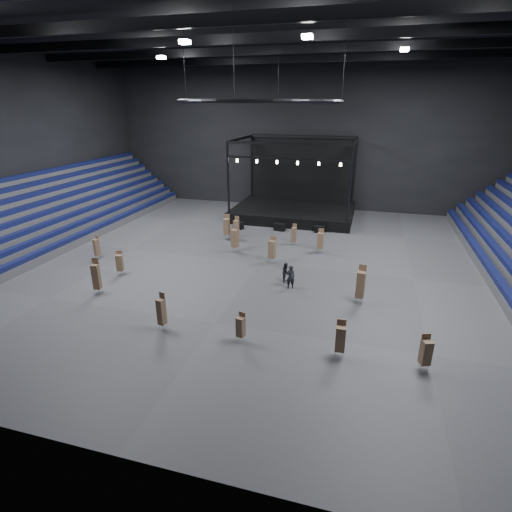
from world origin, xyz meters
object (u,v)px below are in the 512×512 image
(chair_stack_2, at_px, (426,352))
(chair_stack_6, at_px, (272,249))
(chair_stack_1, at_px, (320,240))
(chair_stack_7, at_px, (340,338))
(chair_stack_13, at_px, (235,238))
(crew_member, at_px, (286,272))
(chair_stack_9, at_px, (236,228))
(chair_stack_11, at_px, (294,234))
(flight_case_right, at_px, (319,229))
(chair_stack_8, at_px, (227,226))
(man_center, at_px, (290,277))
(chair_stack_0, at_px, (361,284))
(chair_stack_3, at_px, (97,247))
(flight_case_left, at_px, (238,225))
(chair_stack_12, at_px, (161,311))
(flight_case_mid, at_px, (280,227))
(stage, at_px, (295,204))
(chair_stack_5, at_px, (96,276))
(chair_stack_4, at_px, (120,262))
(chair_stack_10, at_px, (241,326))

(chair_stack_2, distance_m, chair_stack_6, 16.53)
(chair_stack_1, relative_size, chair_stack_7, 1.02)
(chair_stack_13, distance_m, crew_member, 7.91)
(chair_stack_2, xyz_separation_m, chair_stack_9, (-15.94, 17.54, 0.12))
(chair_stack_2, relative_size, chair_stack_11, 0.99)
(crew_member, bearing_deg, chair_stack_9, 29.62)
(flight_case_right, relative_size, chair_stack_11, 0.51)
(chair_stack_8, distance_m, man_center, 12.81)
(chair_stack_9, bearing_deg, flight_case_right, 37.76)
(chair_stack_0, height_order, chair_stack_13, chair_stack_0)
(chair_stack_3, distance_m, chair_stack_6, 15.37)
(flight_case_left, height_order, chair_stack_2, chair_stack_2)
(chair_stack_6, distance_m, chair_stack_13, 4.34)
(chair_stack_12, bearing_deg, flight_case_mid, 97.82)
(chair_stack_7, bearing_deg, man_center, 114.37)
(chair_stack_1, bearing_deg, chair_stack_3, -158.44)
(crew_member, bearing_deg, stage, -0.19)
(chair_stack_3, relative_size, chair_stack_7, 0.99)
(flight_case_left, bearing_deg, flight_case_mid, 6.05)
(chair_stack_0, bearing_deg, chair_stack_1, 121.36)
(chair_stack_5, bearing_deg, chair_stack_9, 53.96)
(chair_stack_4, bearing_deg, chair_stack_11, 23.41)
(stage, xyz_separation_m, flight_case_left, (-4.89, -7.08, -1.07))
(flight_case_right, relative_size, chair_stack_2, 0.52)
(flight_case_left, distance_m, chair_stack_0, 19.74)
(chair_stack_5, xyz_separation_m, chair_stack_7, (17.41, -3.15, -0.19))
(chair_stack_2, distance_m, chair_stack_11, 20.16)
(chair_stack_0, relative_size, chair_stack_12, 1.16)
(chair_stack_13, xyz_separation_m, man_center, (6.46, -6.38, -0.42))
(chair_stack_13, bearing_deg, chair_stack_1, 34.77)
(chair_stack_7, bearing_deg, stage, 101.12)
(flight_case_left, bearing_deg, chair_stack_11, -28.32)
(chair_stack_7, distance_m, chair_stack_9, 21.07)
(chair_stack_12, distance_m, chair_stack_13, 14.13)
(chair_stack_10, bearing_deg, chair_stack_7, 14.39)
(flight_case_mid, height_order, chair_stack_1, chair_stack_1)
(flight_case_mid, height_order, chair_stack_4, chair_stack_4)
(flight_case_mid, bearing_deg, chair_stack_4, -122.49)
(flight_case_mid, xyz_separation_m, chair_stack_11, (2.32, -4.16, 0.69))
(flight_case_left, distance_m, chair_stack_12, 21.26)
(flight_case_right, distance_m, man_center, 14.38)
(stage, bearing_deg, flight_case_left, -124.66)
(flight_case_right, xyz_separation_m, chair_stack_6, (-2.84, -9.78, 0.91))
(chair_stack_8, bearing_deg, chair_stack_13, -62.93)
(chair_stack_6, distance_m, chair_stack_8, 7.78)
(chair_stack_1, bearing_deg, chair_stack_12, -113.96)
(chair_stack_0, xyz_separation_m, chair_stack_5, (-18.21, -3.57, -0.07))
(flight_case_right, distance_m, chair_stack_10, 22.19)
(flight_case_right, relative_size, crew_member, 0.70)
(flight_case_left, height_order, chair_stack_0, chair_stack_0)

